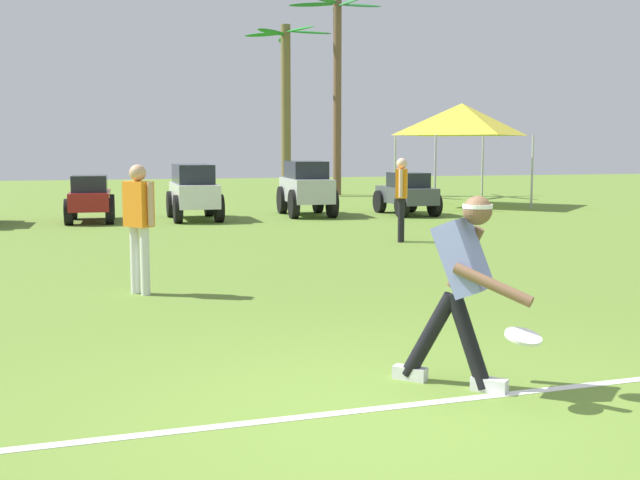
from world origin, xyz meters
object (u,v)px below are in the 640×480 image
frisbee_in_flight (523,336)px  teammate_midfield (139,217)px  frisbee_thrower (462,281)px  palm_tree_left_of_centre (337,77)px  parked_car_slot_c (90,198)px  palm_tree_far_left (286,97)px  parked_car_slot_d (194,190)px  event_tent (462,120)px  parked_car_slot_e (306,187)px  teammate_near_sideline (401,192)px  parked_car_slot_f (407,193)px

frisbee_in_flight → teammate_midfield: (-2.24, 5.00, 0.46)m
frisbee_thrower → palm_tree_left_of_centre: palm_tree_left_of_centre is taller
palm_tree_left_of_centre → teammate_midfield: bearing=-114.0°
parked_car_slot_c → palm_tree_far_left: palm_tree_far_left is taller
parked_car_slot_d → event_tent: size_ratio=0.76×
frisbee_thrower → frisbee_in_flight: (0.22, -0.50, -0.31)m
parked_car_slot_e → teammate_near_sideline: bearing=-88.2°
teammate_midfield → palm_tree_far_left: bearing=71.1°
parked_car_slot_e → palm_tree_left_of_centre: 9.60m
palm_tree_far_left → event_tent: 7.46m
event_tent → parked_car_slot_e: bearing=-159.5°
palm_tree_far_left → frisbee_in_flight: bearing=-99.9°
frisbee_thrower → teammate_midfield: teammate_midfield is taller
teammate_midfield → frisbee_thrower: bearing=-65.7°
teammate_midfield → event_tent: 15.96m
frisbee_thrower → palm_tree_left_of_centre: (6.20, 22.94, 3.48)m
parked_car_slot_e → palm_tree_far_left: palm_tree_far_left is taller
frisbee_thrower → event_tent: (8.14, 16.69, 1.77)m
frisbee_in_flight → event_tent: 19.04m
teammate_near_sideline → teammate_midfield: (-5.03, -4.14, 0.00)m
teammate_near_sideline → parked_car_slot_f: (2.40, 5.58, -0.38)m
parked_car_slot_d → palm_tree_left_of_centre: palm_tree_left_of_centre is taller
teammate_midfield → parked_car_slot_e: 11.28m
parked_car_slot_d → frisbee_in_flight: bearing=-88.7°
parked_car_slot_e → parked_car_slot_d: bearing=-173.4°
frisbee_thrower → parked_car_slot_e: (2.80, 14.69, -0.06)m
frisbee_thrower → parked_car_slot_f: bearing=69.2°
teammate_midfield → parked_car_slot_d: 10.04m
parked_car_slot_c → palm_tree_left_of_centre: (8.76, 8.51, 3.71)m
teammate_near_sideline → parked_car_slot_d: 6.52m
frisbee_thrower → palm_tree_far_left: bearing=79.4°
frisbee_thrower → teammate_midfield: 4.93m
frisbee_thrower → teammate_near_sideline: size_ratio=0.91×
parked_car_slot_c → palm_tree_left_of_centre: size_ratio=0.31×
parked_car_slot_d → event_tent: event_tent is taller
teammate_near_sideline → parked_car_slot_c: bearing=133.8°
frisbee_in_flight → teammate_midfield: teammate_midfield is taller
teammate_near_sideline → event_tent: event_tent is taller
teammate_midfield → frisbee_in_flight: bearing=-65.8°
parked_car_slot_c → parked_car_slot_f: (7.96, -0.22, 0.00)m
teammate_near_sideline → palm_tree_left_of_centre: palm_tree_left_of_centre is taller
frisbee_thrower → parked_car_slot_d: (-0.13, 14.35, -0.08)m
parked_car_slot_d → palm_tree_far_left: 10.14m
palm_tree_far_left → parked_car_slot_c: bearing=-128.7°
frisbee_in_flight → teammate_near_sideline: (2.78, 9.14, 0.46)m
parked_car_slot_f → parked_car_slot_d: bearing=178.6°
parked_car_slot_e → parked_car_slot_f: bearing=-10.4°
parked_car_slot_c → event_tent: 11.12m
teammate_midfield → palm_tree_far_left: (6.34, 18.53, 2.60)m
frisbee_in_flight → parked_car_slot_d: 14.86m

